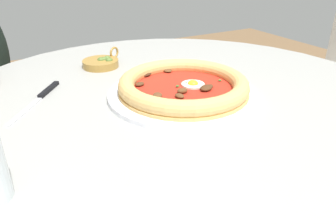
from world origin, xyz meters
The scene contains 4 objects.
dining_table centered at (0.00, 0.00, 0.61)m, with size 1.06×1.06×0.72m.
pizza_on_plate centered at (0.02, 0.00, 0.74)m, with size 0.33×0.33×0.05m.
steak_knife centered at (-0.26, 0.15, 0.72)m, with size 0.13×0.18×0.01m.
olive_pan centered at (-0.07, 0.28, 0.73)m, with size 0.12×0.10×0.04m.
Camera 1 is at (-0.33, -0.56, 1.01)m, focal length 34.49 mm.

